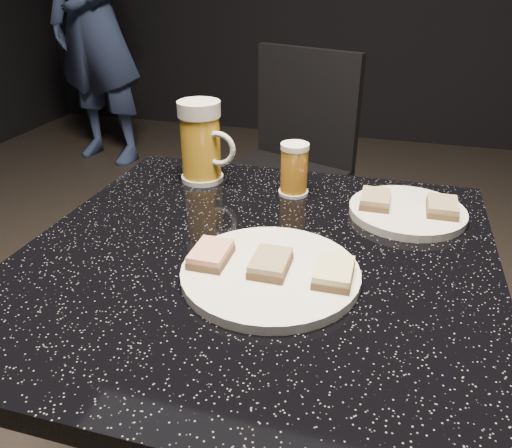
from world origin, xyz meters
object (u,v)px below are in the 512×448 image
object	(u,v)px
patron	(94,21)
beer_tumbler	(294,169)
plate_large	(270,273)
beer_mug	(202,142)
chair	(287,160)
plate_small	(407,211)
table	(256,374)

from	to	relation	value
patron	beer_tumbler	xyz separation A→B (m)	(1.60, -1.91, -0.04)
plate_large	beer_mug	distance (m)	0.38
patron	beer_tumbler	size ratio (longest dim) A/B	17.12
beer_tumbler	chair	distance (m)	0.90
plate_small	patron	bearing A→B (deg)	132.88
plate_large	chair	world-z (taller)	chair
plate_small	beer_tumbler	bearing A→B (deg)	170.08
plate_large	plate_small	world-z (taller)	same
plate_large	patron	world-z (taller)	patron
beer_tumbler	chair	xyz separation A→B (m)	(-0.19, 0.83, -0.30)
plate_large	table	distance (m)	0.26
patron	beer_mug	world-z (taller)	patron
plate_small	beer_mug	distance (m)	0.40
chair	patron	bearing A→B (deg)	142.56
patron	plate_small	bearing A→B (deg)	-37.71
patron	chair	world-z (taller)	patron
plate_large	patron	size ratio (longest dim) A/B	0.15
table	beer_mug	bearing A→B (deg)	126.04
beer_mug	chair	world-z (taller)	beer_mug
plate_large	table	xyz separation A→B (m)	(-0.04, 0.06, -0.25)
plate_large	chair	distance (m)	1.17
plate_large	beer_tumbler	world-z (taller)	beer_tumbler
beer_mug	chair	size ratio (longest dim) A/B	0.18
beer_mug	chair	bearing A→B (deg)	90.21
plate_small	chair	bearing A→B (deg)	114.65
plate_small	chair	distance (m)	0.99
plate_small	patron	distance (m)	2.65
plate_small	chair	world-z (taller)	chair
plate_large	table	size ratio (longest dim) A/B	0.33
table	beer_mug	xyz separation A→B (m)	(-0.18, 0.25, 0.32)
chair	plate_small	bearing A→B (deg)	-65.35
patron	chair	bearing A→B (deg)	-28.02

